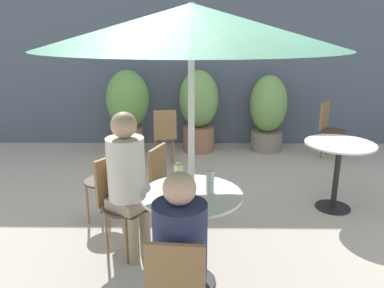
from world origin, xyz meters
The scene contains 18 objects.
ground_plane centered at (0.00, 0.00, 0.00)m, with size 20.00×20.00×0.00m, color #B2A899.
storefront_wall centered at (0.00, 3.73, 1.50)m, with size 10.00×0.06×3.00m.
cafe_table_near centered at (-0.10, -0.08, 0.58)m, with size 0.74×0.74×0.75m.
cafe_table_far centered at (1.44, 1.21, 0.57)m, with size 0.72×0.72×0.75m.
bistro_chair_0 centered at (-0.73, 0.36, 0.51)m, with size 0.42×0.41×0.85m.
bistro_chair_2 centered at (-0.50, 2.45, 0.51)m, with size 0.37×0.39×0.85m.
bistro_chair_3 centered at (-0.92, 0.88, 0.51)m, with size 0.40×0.38×0.85m.
bistro_chair_4 centered at (1.94, 2.97, 0.51)m, with size 0.42×0.41×0.85m.
bistro_chair_5 centered at (-0.35, 0.67, 0.51)m, with size 0.40×0.39×0.85m.
seated_person_0 centered at (-0.62, 0.28, 0.75)m, with size 0.39×0.38×1.26m.
seated_person_1 centered at (-0.15, -0.72, 0.69)m, with size 0.30×0.32×1.16m.
beer_glass_0 centered at (-0.19, 0.01, 0.84)m, with size 0.07×0.07×0.19m.
beer_glass_1 centered at (-0.15, -0.21, 0.84)m, with size 0.06×0.06×0.18m.
beer_glass_2 centered at (0.04, -0.07, 0.83)m, with size 0.06×0.06×0.17m.
potted_plant_0 centered at (-1.12, 3.16, 0.76)m, with size 0.66×0.66×1.32m.
potted_plant_1 centered at (-0.02, 3.30, 0.70)m, with size 0.62×0.62×1.30m.
potted_plant_2 centered at (1.09, 3.34, 0.64)m, with size 0.59×0.59×1.22m.
umbrella centered at (-0.10, -0.08, 1.89)m, with size 1.97×1.97×2.03m.
Camera 1 is at (-0.07, -2.56, 1.86)m, focal length 35.00 mm.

